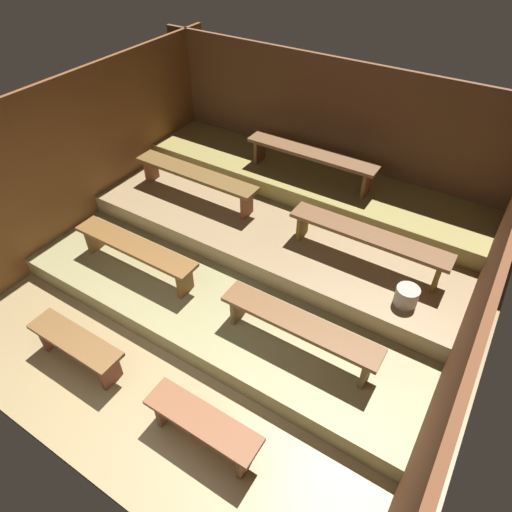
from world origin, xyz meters
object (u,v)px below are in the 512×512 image
bench_floor_right (203,424)px  bench_lower_left (135,249)px  bench_upper_center (311,156)px  bench_floor_left (76,344)px  bench_middle_right (368,238)px  bench_lower_right (299,327)px  bench_middle_left (196,176)px  pail_middle (407,296)px

bench_floor_right → bench_lower_left: 2.46m
bench_lower_left → bench_upper_center: (1.20, 2.46, 0.53)m
bench_floor_left → bench_upper_center: 3.96m
bench_middle_right → bench_floor_right: bearing=-99.2°
bench_floor_right → bench_lower_left: (-2.05, 1.32, 0.28)m
bench_middle_right → bench_upper_center: size_ratio=1.02×
bench_lower_left → bench_lower_right: bearing=0.0°
bench_floor_left → bench_upper_center: bearing=76.7°
bench_lower_left → bench_lower_right: same height
bench_floor_left → bench_floor_right: same height
bench_middle_left → pail_middle: bearing=-7.8°
bench_upper_center → pail_middle: 2.51m
bench_lower_right → bench_middle_left: 2.92m
bench_floor_right → bench_lower_left: bearing=147.3°
bench_lower_right → bench_floor_right: bearing=-103.2°
bench_floor_left → pail_middle: size_ratio=4.54×
bench_upper_center → bench_lower_left: bearing=-116.0°
bench_lower_left → bench_upper_center: bench_upper_center is taller
bench_floor_left → bench_middle_left: size_ratio=0.59×
bench_lower_left → bench_middle_right: (2.51, 1.46, 0.27)m
bench_lower_left → bench_lower_right: (2.36, 0.00, 0.00)m
bench_lower_right → bench_middle_right: (0.14, 1.46, 0.27)m
bench_lower_right → bench_upper_center: size_ratio=0.91×
bench_lower_right → pail_middle: (0.82, 1.01, 0.03)m
bench_lower_right → bench_middle_left: size_ratio=0.90×
bench_floor_left → bench_floor_right: bearing=0.0°
bench_lower_left → bench_middle_left: size_ratio=0.90×
bench_lower_left → bench_middle_left: 1.50m
bench_floor_right → bench_lower_right: 1.38m
bench_lower_right → bench_upper_center: (-1.16, 2.46, 0.53)m
bench_floor_right → bench_upper_center: bench_upper_center is taller
bench_middle_right → bench_upper_center: 1.66m
bench_floor_left → bench_lower_right: (2.05, 1.32, 0.28)m
bench_middle_left → pail_middle: bench_middle_left is taller
bench_floor_right → pail_middle: size_ratio=4.54×
bench_floor_left → bench_lower_left: 1.38m
bench_floor_right → bench_middle_right: 2.87m
bench_floor_left → pail_middle: 3.71m
bench_floor_right → bench_middle_right: (0.45, 2.78, 0.55)m
bench_floor_right → bench_lower_right: (0.31, 1.32, 0.28)m
bench_middle_right → bench_upper_center: bench_upper_center is taller
pail_middle → bench_middle_left: bearing=172.2°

